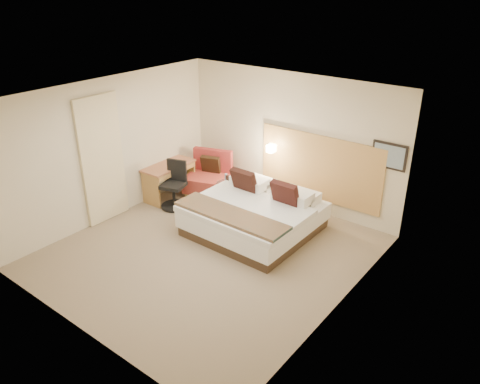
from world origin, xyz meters
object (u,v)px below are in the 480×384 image
Objects in this scene: lounge_chair at (209,177)px; side_table at (227,193)px; bed at (255,215)px; desk_chair at (175,189)px; desk at (170,172)px.

side_table is (0.68, -0.22, -0.09)m from lounge_chair.
bed is 4.37× the size of side_table.
lounge_chair is at bearing 157.23° from bed.
desk is at bearing 146.03° from desk_chair.
desk_chair is at bearing -97.37° from lounge_chair.
lounge_chair is at bearing 50.37° from desk.
lounge_chair is (-1.76, 0.74, 0.03)m from bed.
desk is (-1.22, -0.42, 0.30)m from side_table.
bed is 2.02× the size of lounge_chair.
lounge_chair is 0.73m from side_table.
desk is at bearing -129.63° from lounge_chair.
bed is at bearing 5.50° from desk_chair.
bed is 2.30m from desk.
side_table is 0.42× the size of desk.
side_table is (-1.07, 0.52, -0.06)m from bed.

